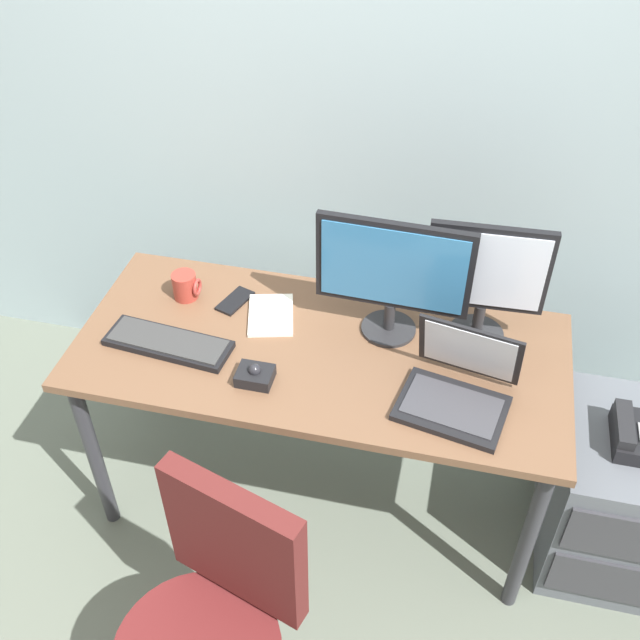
{
  "coord_description": "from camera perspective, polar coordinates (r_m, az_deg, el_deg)",
  "views": [
    {
      "loc": [
        0.39,
        -1.68,
        2.39
      ],
      "look_at": [
        0.0,
        0.0,
        0.88
      ],
      "focal_mm": 41.61,
      "sensor_mm": 36.0,
      "label": 1
    }
  ],
  "objects": [
    {
      "name": "ground_plane",
      "position": [
        2.95,
        -0.0,
        -12.93
      ],
      "size": [
        8.0,
        8.0,
        0.0
      ],
      "primitive_type": "plane",
      "color": "#626A5D"
    },
    {
      "name": "file_cabinet",
      "position": [
        2.77,
        21.65,
        -12.37
      ],
      "size": [
        0.42,
        0.53,
        0.58
      ],
      "color": "#575C64",
      "rests_on": "ground"
    },
    {
      "name": "paper_notepad",
      "position": [
        2.5,
        -3.8,
        0.39
      ],
      "size": [
        0.2,
        0.24,
        0.01
      ],
      "primitive_type": "cube",
      "rotation": [
        0.0,
        0.0,
        0.26
      ],
      "color": "white",
      "rests_on": "desk"
    },
    {
      "name": "coffee_mug",
      "position": [
        2.59,
        -10.3,
        2.6
      ],
      "size": [
        0.09,
        0.08,
        0.1
      ],
      "color": "#9D352A",
      "rests_on": "desk"
    },
    {
      "name": "desk",
      "position": [
        2.44,
        -0.0,
        -3.59
      ],
      "size": [
        1.58,
        0.7,
        0.76
      ],
      "color": "brown",
      "rests_on": "ground"
    },
    {
      "name": "laptop",
      "position": [
        2.22,
        10.58,
        -5.07
      ],
      "size": [
        0.36,
        0.34,
        0.23
      ],
      "color": "black",
      "rests_on": "desk"
    },
    {
      "name": "back_wall",
      "position": [
        2.61,
        3.69,
        18.84
      ],
      "size": [
        6.0,
        0.1,
        2.8
      ],
      "primitive_type": "cube",
      "color": "#97ACB2",
      "rests_on": "ground"
    },
    {
      "name": "keyboard",
      "position": [
        2.43,
        -11.59,
        -1.72
      ],
      "size": [
        0.42,
        0.18,
        0.03
      ],
      "color": "black",
      "rests_on": "desk"
    },
    {
      "name": "monitor_side",
      "position": [
        2.33,
        12.66,
        3.18
      ],
      "size": [
        0.37,
        0.18,
        0.42
      ],
      "color": "#262628",
      "rests_on": "desk"
    },
    {
      "name": "trackball_mouse",
      "position": [
        2.27,
        -5.02,
        -4.25
      ],
      "size": [
        0.11,
        0.09,
        0.07
      ],
      "color": "black",
      "rests_on": "desk"
    },
    {
      "name": "desk_phone",
      "position": [
        2.52,
        23.3,
        -8.16
      ],
      "size": [
        0.17,
        0.2,
        0.09
      ],
      "color": "black",
      "rests_on": "file_cabinet"
    },
    {
      "name": "monitor_main",
      "position": [
        2.3,
        5.63,
        3.64
      ],
      "size": [
        0.49,
        0.18,
        0.42
      ],
      "color": "#262628",
      "rests_on": "desk"
    },
    {
      "name": "cell_phone",
      "position": [
        2.56,
        -6.55,
        1.47
      ],
      "size": [
        0.11,
        0.16,
        0.01
      ],
      "primitive_type": "cube",
      "rotation": [
        0.0,
        0.0,
        -0.33
      ],
      "color": "black",
      "rests_on": "desk"
    }
  ]
}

